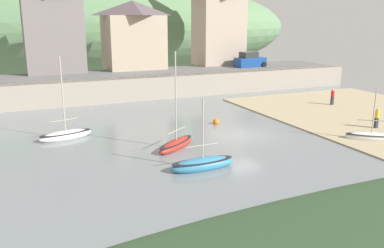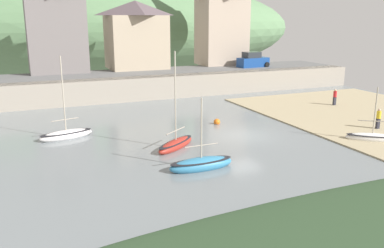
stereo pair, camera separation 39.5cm
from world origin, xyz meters
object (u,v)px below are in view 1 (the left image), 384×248
at_px(church_with_spire, 208,0).
at_px(person_on_slipway, 377,117).
at_px(fishing_boat_green, 176,144).
at_px(dinghy_open_wooden, 203,164).
at_px(waterfront_building_right, 219,23).
at_px(mooring_buoy, 216,122).
at_px(motorboat_with_cabin, 371,137).
at_px(person_near_water, 333,96).
at_px(waterfront_building_left, 52,23).
at_px(sailboat_blue_trim, 66,135).
at_px(waterfront_building_centre, 133,34).
at_px(parked_car_near_slipway, 250,61).

bearing_deg(church_with_spire, person_on_slipway, -90.64).
relative_size(fishing_boat_green, dinghy_open_wooden, 1.51).
bearing_deg(waterfront_building_right, person_on_slipway, -90.24).
bearing_deg(mooring_buoy, motorboat_with_cabin, -47.72).
xyz_separation_m(motorboat_with_cabin, person_on_slipway, (2.87, 2.26, 0.72)).
height_order(fishing_boat_green, person_near_water, fishing_boat_green).
xyz_separation_m(waterfront_building_left, person_near_water, (24.53, -19.27, -7.02)).
xyz_separation_m(waterfront_building_right, church_with_spire, (0.24, 4.00, 3.08)).
height_order(waterfront_building_left, sailboat_blue_trim, waterfront_building_left).
height_order(person_on_slipway, mooring_buoy, person_on_slipway).
bearing_deg(dinghy_open_wooden, fishing_boat_green, 88.40).
relative_size(waterfront_building_centre, person_on_slipway, 5.11).
xyz_separation_m(waterfront_building_left, dinghy_open_wooden, (4.89, -30.39, -7.72)).
bearing_deg(waterfront_building_right, motorboat_with_cabin, -95.67).
bearing_deg(waterfront_building_right, waterfront_building_left, 180.00).
height_order(waterfront_building_centre, parked_car_near_slipway, waterfront_building_centre).
height_order(waterfront_building_left, fishing_boat_green, waterfront_building_left).
height_order(person_near_water, mooring_buoy, person_near_water).
bearing_deg(person_near_water, mooring_buoy, -172.18).
height_order(waterfront_building_right, person_on_slipway, waterfront_building_right).
bearing_deg(waterfront_building_centre, church_with_spire, 18.17).
height_order(waterfront_building_right, sailboat_blue_trim, waterfront_building_right).
distance_m(waterfront_building_centre, dinghy_open_wooden, 31.38).
height_order(waterfront_building_centre, waterfront_building_right, waterfront_building_right).
bearing_deg(waterfront_building_left, parked_car_near_slipway, -10.71).
xyz_separation_m(waterfront_building_right, parked_car_near_slipway, (2.32, -4.50, -4.74)).
xyz_separation_m(waterfront_building_centre, person_near_water, (15.01, -19.27, -5.62)).
bearing_deg(mooring_buoy, dinghy_open_wooden, -121.10).
distance_m(waterfront_building_left, waterfront_building_centre, 9.62).
height_order(fishing_boat_green, parked_car_near_slipway, fishing_boat_green).
bearing_deg(parked_car_near_slipway, dinghy_open_wooden, -131.48).
distance_m(waterfront_building_right, sailboat_blue_trim, 31.95).
bearing_deg(person_on_slipway, church_with_spire, 89.36).
height_order(waterfront_building_left, person_near_water, waterfront_building_left).
distance_m(sailboat_blue_trim, person_near_water, 26.24).
bearing_deg(person_near_water, church_with_spire, 96.91).
bearing_deg(person_near_water, person_on_slipway, -110.40).
distance_m(waterfront_building_left, person_near_water, 31.97).
bearing_deg(fishing_boat_green, person_on_slipway, -43.70).
relative_size(waterfront_building_centre, church_with_spire, 0.49).
bearing_deg(church_with_spire, fishing_boat_green, -119.18).
bearing_deg(church_with_spire, sailboat_blue_trim, -133.46).
distance_m(church_with_spire, parked_car_near_slipway, 11.74).
bearing_deg(waterfront_building_right, church_with_spire, 86.60).
height_order(waterfront_building_centre, church_with_spire, church_with_spire).
xyz_separation_m(waterfront_building_left, person_on_slipway, (21.36, -27.81, -7.02)).
xyz_separation_m(fishing_boat_green, mooring_buoy, (5.49, 4.83, -0.12)).
bearing_deg(parked_car_near_slipway, mooring_buoy, -134.00).
bearing_deg(person_on_slipway, waterfront_building_left, 127.52).
bearing_deg(waterfront_building_centre, dinghy_open_wooden, -98.66).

